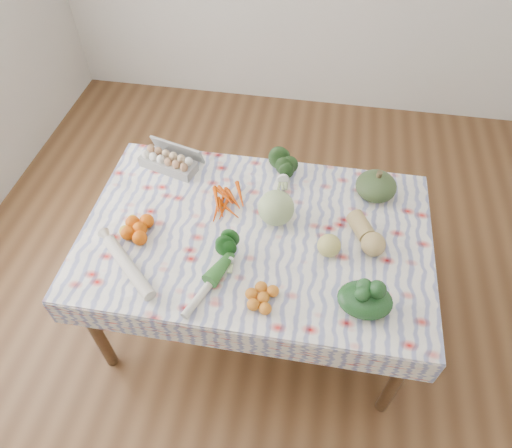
# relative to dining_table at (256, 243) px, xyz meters

# --- Properties ---
(ground) EXTENTS (4.50, 4.50, 0.00)m
(ground) POSITION_rel_dining_table_xyz_m (0.00, 0.00, -0.68)
(ground) COLOR brown
(ground) RESTS_ON ground
(dining_table) EXTENTS (1.60, 1.00, 0.75)m
(dining_table) POSITION_rel_dining_table_xyz_m (0.00, 0.00, 0.00)
(dining_table) COLOR brown
(dining_table) RESTS_ON ground
(tablecloth) EXTENTS (1.66, 1.06, 0.01)m
(tablecloth) POSITION_rel_dining_table_xyz_m (0.00, 0.00, 0.08)
(tablecloth) COLOR white
(tablecloth) RESTS_ON dining_table
(egg_carton) EXTENTS (0.33, 0.20, 0.08)m
(egg_carton) POSITION_rel_dining_table_xyz_m (-0.54, 0.36, 0.13)
(egg_carton) COLOR #959591
(egg_carton) RESTS_ON tablecloth
(carrot_bunch) EXTENTS (0.25, 0.24, 0.04)m
(carrot_bunch) POSITION_rel_dining_table_xyz_m (-0.17, 0.14, 0.10)
(carrot_bunch) COLOR #D54503
(carrot_bunch) RESTS_ON tablecloth
(kale_bunch) EXTENTS (0.18, 0.16, 0.14)m
(kale_bunch) POSITION_rel_dining_table_xyz_m (0.08, 0.39, 0.15)
(kale_bunch) COLOR #1C3916
(kale_bunch) RESTS_ON tablecloth
(kabocha_squash) EXTENTS (0.27, 0.27, 0.13)m
(kabocha_squash) POSITION_rel_dining_table_xyz_m (0.55, 0.34, 0.15)
(kabocha_squash) COLOR #395029
(kabocha_squash) RESTS_ON tablecloth
(cabbage) EXTENTS (0.19, 0.19, 0.17)m
(cabbage) POSITION_rel_dining_table_xyz_m (0.08, 0.09, 0.17)
(cabbage) COLOR #9BB476
(cabbage) RESTS_ON tablecloth
(butternut_squash) EXTENTS (0.21, 0.27, 0.11)m
(butternut_squash) POSITION_rel_dining_table_xyz_m (0.51, 0.04, 0.14)
(butternut_squash) COLOR tan
(butternut_squash) RESTS_ON tablecloth
(orange_cluster) EXTENTS (0.23, 0.23, 0.07)m
(orange_cluster) POSITION_rel_dining_table_xyz_m (-0.54, -0.10, 0.12)
(orange_cluster) COLOR #D35206
(orange_cluster) RESTS_ON tablecloth
(broccoli) EXTENTS (0.15, 0.15, 0.09)m
(broccoli) POSITION_rel_dining_table_xyz_m (-0.09, -0.17, 0.13)
(broccoli) COLOR #144613
(broccoli) RESTS_ON tablecloth
(mandarin_cluster) EXTENTS (0.21, 0.21, 0.05)m
(mandarin_cluster) POSITION_rel_dining_table_xyz_m (0.09, -0.37, 0.11)
(mandarin_cluster) COLOR orange
(mandarin_cluster) RESTS_ON tablecloth
(grapefruit) EXTENTS (0.13, 0.13, 0.11)m
(grapefruit) POSITION_rel_dining_table_xyz_m (0.35, -0.07, 0.14)
(grapefruit) COLOR #C3BC60
(grapefruit) RESTS_ON tablecloth
(spinach_bag) EXTENTS (0.26, 0.23, 0.10)m
(spinach_bag) POSITION_rel_dining_table_xyz_m (0.51, -0.32, 0.13)
(spinach_bag) COLOR #153617
(spinach_bag) RESTS_ON tablecloth
(daikon) EXTENTS (0.34, 0.31, 0.06)m
(daikon) POSITION_rel_dining_table_xyz_m (-0.52, -0.32, 0.11)
(daikon) COLOR beige
(daikon) RESTS_ON tablecloth
(leek) EXTENTS (0.16, 0.34, 0.04)m
(leek) POSITION_rel_dining_table_xyz_m (-0.15, -0.35, 0.10)
(leek) COLOR silver
(leek) RESTS_ON tablecloth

